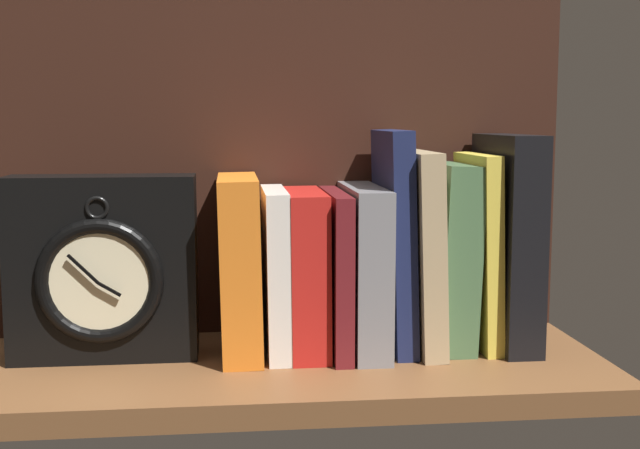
# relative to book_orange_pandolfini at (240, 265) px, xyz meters

# --- Properties ---
(ground_plane) EXTENTS (0.69, 0.27, 0.03)m
(ground_plane) POSITION_rel_book_orange_pandolfini_xyz_m (0.04, -0.04, -0.11)
(ground_plane) COLOR brown
(back_panel) EXTENTS (0.69, 0.01, 0.40)m
(back_panel) POSITION_rel_book_orange_pandolfini_xyz_m (0.04, 0.09, 0.11)
(back_panel) COLOR black
(back_panel) RESTS_ON ground_plane
(book_orange_pandolfini) EXTENTS (0.05, 0.15, 0.19)m
(book_orange_pandolfini) POSITION_rel_book_orange_pandolfini_xyz_m (0.00, 0.00, 0.00)
(book_orange_pandolfini) COLOR orange
(book_orange_pandolfini) RESTS_ON ground_plane
(book_white_catcher) EXTENTS (0.03, 0.14, 0.18)m
(book_white_catcher) POSITION_rel_book_orange_pandolfini_xyz_m (0.04, 0.00, -0.01)
(book_white_catcher) COLOR silver
(book_white_catcher) RESTS_ON ground_plane
(book_red_requiem) EXTENTS (0.04, 0.14, 0.18)m
(book_red_requiem) POSITION_rel_book_orange_pandolfini_xyz_m (0.07, 0.00, -0.01)
(book_red_requiem) COLOR red
(book_red_requiem) RESTS_ON ground_plane
(book_maroon_dawkins) EXTENTS (0.02, 0.16, 0.17)m
(book_maroon_dawkins) POSITION_rel_book_orange_pandolfini_xyz_m (0.10, 0.00, -0.01)
(book_maroon_dawkins) COLOR maroon
(book_maroon_dawkins) RESTS_ON ground_plane
(book_gray_chess) EXTENTS (0.04, 0.16, 0.18)m
(book_gray_chess) POSITION_rel_book_orange_pandolfini_xyz_m (0.14, 0.00, -0.01)
(book_gray_chess) COLOR gray
(book_gray_chess) RESTS_ON ground_plane
(book_navy_bierce) EXTENTS (0.03, 0.13, 0.24)m
(book_navy_bierce) POSITION_rel_book_orange_pandolfini_xyz_m (0.17, 0.00, 0.02)
(book_navy_bierce) COLOR #192147
(book_navy_bierce) RESTS_ON ground_plane
(book_tan_shortstories) EXTENTS (0.03, 0.15, 0.22)m
(book_tan_shortstories) POSITION_rel_book_orange_pandolfini_xyz_m (0.20, 0.00, 0.01)
(book_tan_shortstories) COLOR tan
(book_tan_shortstories) RESTS_ON ground_plane
(book_green_romantic) EXTENTS (0.05, 0.12, 0.20)m
(book_green_romantic) POSITION_rel_book_orange_pandolfini_xyz_m (0.23, 0.00, 0.01)
(book_green_romantic) COLOR #476B44
(book_green_romantic) RESTS_ON ground_plane
(book_yellow_seinlanguage) EXTENTS (0.03, 0.13, 0.21)m
(book_yellow_seinlanguage) POSITION_rel_book_orange_pandolfini_xyz_m (0.26, 0.00, 0.01)
(book_yellow_seinlanguage) COLOR gold
(book_yellow_seinlanguage) RESTS_ON ground_plane
(book_black_skeptic) EXTENTS (0.04, 0.15, 0.24)m
(book_black_skeptic) POSITION_rel_book_orange_pandolfini_xyz_m (0.30, 0.00, 0.02)
(book_black_skeptic) COLOR black
(book_black_skeptic) RESTS_ON ground_plane
(framed_clock) EXTENTS (0.19, 0.07, 0.19)m
(framed_clock) POSITION_rel_book_orange_pandolfini_xyz_m (-0.14, -0.01, 0.00)
(framed_clock) COLOR black
(framed_clock) RESTS_ON ground_plane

